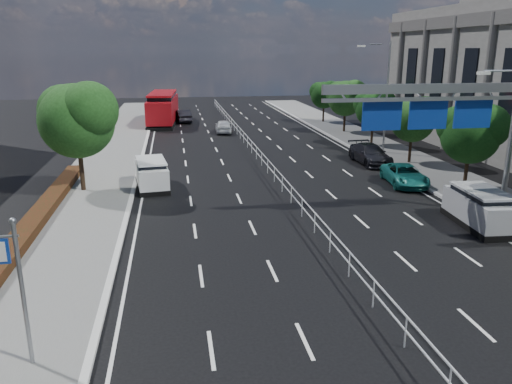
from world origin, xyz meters
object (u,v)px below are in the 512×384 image
object	(u,v)px
silver_minivan	(481,208)
near_car_dark	(183,116)
overhead_gantry	(444,109)
parked_car_teal	(405,175)
near_car_silver	(223,126)
toilet_sign	(1,270)
parked_car_dark	(370,154)
white_minivan	(152,174)
red_bus	(163,107)

from	to	relation	value
silver_minivan	near_car_dark	bearing A→B (deg)	113.12
overhead_gantry	near_car_dark	size ratio (longest dim) A/B	2.29
parked_car_teal	near_car_silver	bearing A→B (deg)	119.56
toilet_sign	parked_car_dark	distance (m)	29.80
overhead_gantry	near_car_dark	distance (m)	39.75
white_minivan	red_bus	size ratio (longest dim) A/B	0.36
near_car_silver	overhead_gantry	bearing A→B (deg)	109.10
near_car_silver	near_car_dark	size ratio (longest dim) A/B	0.89
parked_car_teal	parked_car_dark	size ratio (longest dim) A/B	0.92
near_car_silver	near_car_dark	distance (m)	9.54
white_minivan	parked_car_teal	size ratio (longest dim) A/B	0.95
parked_car_teal	near_car_dark	bearing A→B (deg)	120.05
toilet_sign	white_minivan	world-z (taller)	toilet_sign
near_car_silver	parked_car_teal	distance (m)	24.46
near_car_silver	near_car_dark	xyz separation A→B (m)	(-3.93, 8.69, 0.06)
toilet_sign	red_bus	xyz separation A→B (m)	(3.45, 46.98, -1.07)
near_car_dark	parked_car_teal	distance (m)	33.99
red_bus	near_car_silver	xyz separation A→B (m)	(6.24, -8.02, -1.19)
red_bus	silver_minivan	world-z (taller)	red_bus
white_minivan	silver_minivan	distance (m)	18.92
near_car_dark	parked_car_dark	world-z (taller)	near_car_dark
overhead_gantry	red_bus	xyz separation A→B (m)	(-14.24, 36.93, -3.73)
parked_car_teal	parked_car_dark	world-z (taller)	parked_car_dark
near_car_silver	parked_car_teal	bearing A→B (deg)	116.23
white_minivan	parked_car_teal	distance (m)	16.13
near_car_silver	silver_minivan	xyz separation A→B (m)	(9.56, -30.53, 0.23)
silver_minivan	toilet_sign	bearing A→B (deg)	-152.20
toilet_sign	red_bus	distance (m)	47.12
toilet_sign	near_car_dark	bearing A→B (deg)	83.10
toilet_sign	silver_minivan	bearing A→B (deg)	23.66
overhead_gantry	near_car_silver	xyz separation A→B (m)	(-8.00, 28.92, -4.93)
near_car_dark	silver_minivan	size ratio (longest dim) A/B	0.97
toilet_sign	near_car_dark	size ratio (longest dim) A/B	0.97
overhead_gantry	parked_car_dark	distance (m)	13.59
near_car_dark	parked_car_teal	world-z (taller)	near_car_dark
red_bus	near_car_silver	bearing A→B (deg)	-47.94
parked_car_teal	white_minivan	bearing A→B (deg)	-179.66
parked_car_dark	overhead_gantry	bearing A→B (deg)	-98.73
red_bus	silver_minivan	size ratio (longest dim) A/B	2.66
red_bus	parked_car_teal	distance (m)	34.39
white_minivan	silver_minivan	world-z (taller)	silver_minivan
overhead_gantry	white_minivan	size ratio (longest dim) A/B	2.34
red_bus	near_car_silver	distance (m)	10.23
white_minivan	parked_car_dark	world-z (taller)	white_minivan
white_minivan	near_car_dark	distance (m)	29.53
overhead_gantry	silver_minivan	xyz separation A→B (m)	(1.56, -1.62, -4.69)
toilet_sign	overhead_gantry	distance (m)	20.52
silver_minivan	red_bus	bearing A→B (deg)	116.43
near_car_silver	parked_car_dark	distance (m)	18.92
parked_car_dark	near_car_dark	bearing A→B (deg)	116.67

